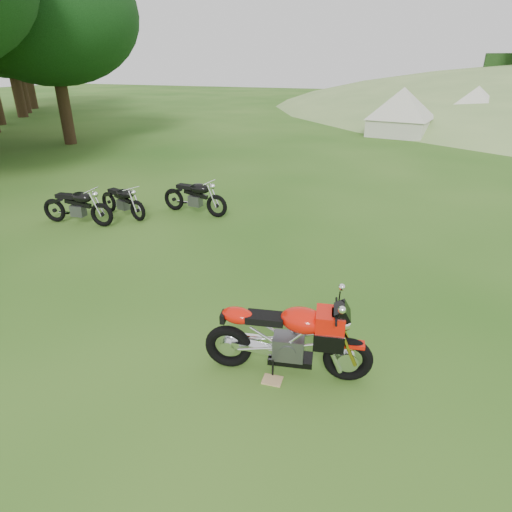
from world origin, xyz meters
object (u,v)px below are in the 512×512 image
at_px(tent_left, 402,111).
at_px(vintage_moto_d, 194,196).
at_px(tent_mid, 475,108).
at_px(sport_motorcycle, 288,333).
at_px(plywood_board, 272,380).
at_px(vintage_moto_a, 77,205).
at_px(vintage_moto_b, 122,200).

bearing_deg(tent_left, vintage_moto_d, -95.19).
bearing_deg(tent_mid, sport_motorcycle, -81.77).
bearing_deg(vintage_moto_d, tent_mid, 72.07).
xyz_separation_m(sport_motorcycle, tent_mid, (3.62, 24.07, 0.64)).
relative_size(plywood_board, vintage_moto_a, 0.13).
height_order(vintage_moto_d, tent_left, tent_left).
bearing_deg(vintage_moto_d, vintage_moto_a, -138.15).
relative_size(sport_motorcycle, vintage_moto_d, 1.10).
bearing_deg(vintage_moto_b, tent_mid, 80.55).
relative_size(plywood_board, tent_left, 0.08).
xyz_separation_m(plywood_board, vintage_moto_b, (-5.69, 4.58, 0.43)).
bearing_deg(vintage_moto_d, plywood_board, -48.81).
bearing_deg(sport_motorcycle, vintage_moto_b, 132.06).
bearing_deg(vintage_moto_a, vintage_moto_b, 47.10).
xyz_separation_m(sport_motorcycle, tent_left, (-0.16, 20.75, 0.65)).
xyz_separation_m(vintage_moto_d, tent_mid, (7.78, 18.87, 0.77)).
xyz_separation_m(vintage_moto_b, tent_mid, (9.42, 19.72, 0.82)).
bearing_deg(plywood_board, vintage_moto_d, 126.71).
bearing_deg(vintage_moto_b, sport_motorcycle, -20.78).
height_order(sport_motorcycle, plywood_board, sport_motorcycle).
bearing_deg(tent_mid, tent_left, -121.86).
bearing_deg(vintage_moto_a, tent_left, 63.27).
bearing_deg(tent_left, sport_motorcycle, -80.30).
distance_m(sport_motorcycle, tent_left, 20.76).
height_order(plywood_board, tent_left, tent_left).
distance_m(vintage_moto_d, tent_mid, 20.42).
xyz_separation_m(vintage_moto_a, tent_left, (6.30, 17.30, 0.77)).
bearing_deg(tent_mid, vintage_moto_a, -99.26).
height_order(sport_motorcycle, vintage_moto_b, sport_motorcycle).
xyz_separation_m(vintage_moto_b, vintage_moto_d, (1.64, 0.86, 0.05)).
distance_m(vintage_moto_b, tent_left, 17.36).
distance_m(sport_motorcycle, tent_mid, 24.35).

